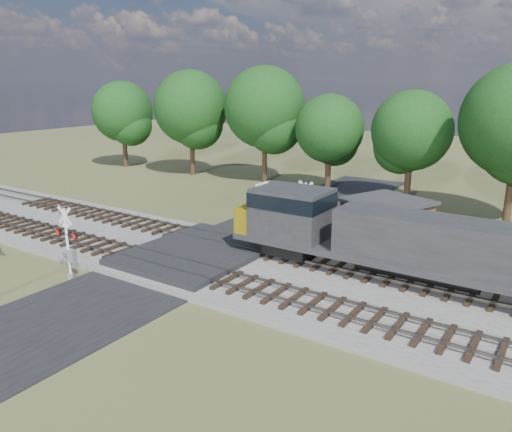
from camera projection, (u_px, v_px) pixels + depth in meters
The scene contains 10 objects.
ground at pixel (193, 261), 29.66m from camera, with size 160.00×160.00×0.00m, color #3E4625.
ballast_bed at pixel (354, 294), 24.70m from camera, with size 140.00×10.00×0.30m, color gray.
road at pixel (193, 260), 29.65m from camera, with size 7.00×60.00×0.08m, color black.
crossing_panel at pixel (198, 254), 29.98m from camera, with size 7.00×9.00×0.62m, color #262628.
track_near at pixel (213, 276), 26.28m from camera, with size 140.00×2.60×0.33m.
track_far at pixel (264, 250), 30.30m from camera, with size 140.00×2.60×0.33m.
crossing_signal_near at pixel (69, 249), 26.55m from camera, with size 1.64×0.35×4.06m.
crossing_signal_far at pixel (304, 218), 32.21m from camera, with size 1.71×0.37×4.25m.
equipment_shed at pixel (386, 223), 31.82m from camera, with size 5.96×5.96×3.12m.
treeline at pixel (414, 122), 41.74m from camera, with size 80.60×11.76×11.88m.
Camera 1 is at (18.52, -21.21, 10.40)m, focal length 35.00 mm.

